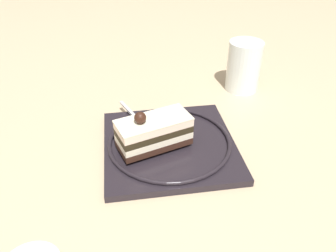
% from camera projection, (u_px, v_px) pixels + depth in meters
% --- Properties ---
extents(ground_plane, '(2.40, 2.40, 0.00)m').
position_uv_depth(ground_plane, '(172.00, 159.00, 0.60)').
color(ground_plane, tan).
extents(dessert_plate, '(0.24, 0.24, 0.02)m').
position_uv_depth(dessert_plate, '(168.00, 144.00, 0.61)').
color(dessert_plate, black).
rests_on(dessert_plate, ground_plane).
extents(cake_slice, '(0.14, 0.09, 0.07)m').
position_uv_depth(cake_slice, '(154.00, 132.00, 0.58)').
color(cake_slice, '#382018').
rests_on(cake_slice, dessert_plate).
extents(fork, '(0.05, 0.11, 0.00)m').
position_uv_depth(fork, '(134.00, 116.00, 0.67)').
color(fork, silver).
rests_on(fork, dessert_plate).
extents(drink_glass_far, '(0.08, 0.08, 0.12)m').
position_uv_depth(drink_glass_far, '(243.00, 68.00, 0.78)').
color(drink_glass_far, white).
rests_on(drink_glass_far, ground_plane).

